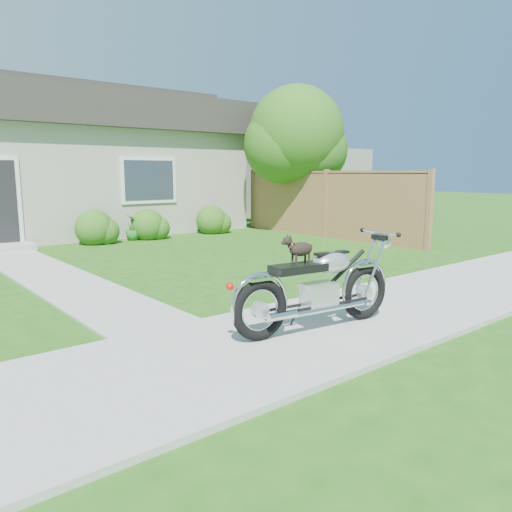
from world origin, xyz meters
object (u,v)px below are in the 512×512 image
Objects in this scene: house at (23,161)px; fence at (326,204)px; tree_far at (301,145)px; motorcycle_with_dog at (319,286)px; tree_near at (301,139)px; potted_plant_right at (132,227)px.

fence is at bearing -44.74° from house.
tree_far is 1.97× the size of motorcycle_with_dog.
tree_far is (2.50, 3.61, 1.86)m from fence.
tree_near is 3.14m from tree_far.
potted_plant_right is 8.82m from motorcycle_with_dog.
tree_far is at bearing 6.53° from potted_plant_right.
tree_near is 6.25× the size of potted_plant_right.
motorcycle_with_dog reaches higher than potted_plant_right.
tree_far reaches higher than motorcycle_with_dog.
fence is 5.38m from potted_plant_right.
house reaches higher than tree_far.
fence is 2.98× the size of motorcycle_with_dog.
potted_plant_right is at bearing -173.47° from tree_far.
tree_near is (0.31, 1.36, 1.87)m from fence.
house is 17.94× the size of potted_plant_right.
tree_far reaches higher than fence.
tree_near is 5.64m from potted_plant_right.
motorcycle_with_dog is at bearing -101.93° from potted_plant_right.
tree_near reaches higher than motorcycle_with_dog.
house is 8.96m from fence.
motorcycle_with_dog is (-0.08, -12.08, -1.62)m from house.
house is at bearing 163.33° from tree_far.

